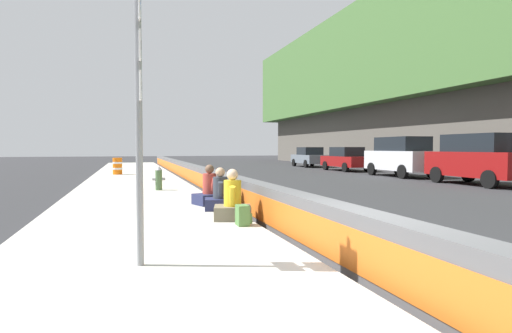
% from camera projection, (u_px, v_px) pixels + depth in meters
% --- Properties ---
extents(ground_plane, '(160.00, 160.00, 0.00)m').
position_uv_depth(ground_plane, '(364.00, 276.00, 5.42)').
color(ground_plane, '#2B2B2D').
rests_on(ground_plane, ground).
extents(sidewalk_strip, '(80.00, 4.40, 0.14)m').
position_uv_depth(sidewalk_strip, '(154.00, 291.00, 4.65)').
color(sidewalk_strip, '#B5B2A8').
rests_on(sidewalk_strip, ground_plane).
extents(jersey_barrier, '(76.00, 0.45, 0.85)m').
position_uv_depth(jersey_barrier, '(364.00, 244.00, 5.40)').
color(jersey_barrier, '#545456').
rests_on(jersey_barrier, ground_plane).
extents(route_sign_post, '(0.44, 0.09, 3.60)m').
position_uv_depth(route_sign_post, '(139.00, 103.00, 5.34)').
color(route_sign_post, gray).
rests_on(route_sign_post, sidewalk_strip).
extents(fire_hydrant, '(0.26, 0.46, 0.88)m').
position_uv_depth(fire_hydrant, '(159.00, 178.00, 15.05)').
color(fire_hydrant, '#47663D').
rests_on(fire_hydrant, sidewalk_strip).
extents(seated_person_foreground, '(0.82, 0.90, 1.08)m').
position_uv_depth(seated_person_foreground, '(233.00, 204.00, 8.90)').
color(seated_person_foreground, '#706651').
rests_on(seated_person_foreground, sidewalk_strip).
extents(seated_person_middle, '(0.76, 0.85, 1.04)m').
position_uv_depth(seated_person_middle, '(220.00, 197.00, 10.29)').
color(seated_person_middle, '#23284C').
rests_on(seated_person_middle, sidewalk_strip).
extents(seated_person_rear, '(0.87, 0.94, 1.07)m').
position_uv_depth(seated_person_rear, '(210.00, 192.00, 11.26)').
color(seated_person_rear, '#23284C').
rests_on(seated_person_rear, sidewalk_strip).
extents(backpack, '(0.32, 0.28, 0.40)m').
position_uv_depth(backpack, '(243.00, 215.00, 8.22)').
color(backpack, '#4C7A3D').
rests_on(backpack, sidewalk_strip).
extents(construction_barrel, '(0.54, 0.54, 0.95)m').
position_uv_depth(construction_barrel, '(117.00, 166.00, 23.88)').
color(construction_barrel, orange).
rests_on(construction_barrel, sidewalk_strip).
extents(parked_car_third, '(4.81, 2.09, 2.28)m').
position_uv_depth(parked_car_third, '(479.00, 158.00, 18.66)').
color(parked_car_third, maroon).
rests_on(parked_car_third, ground_plane).
extents(parked_car_fourth, '(4.84, 2.14, 2.28)m').
position_uv_depth(parked_car_fourth, '(401.00, 156.00, 24.07)').
color(parked_car_fourth, silver).
rests_on(parked_car_fourth, ground_plane).
extents(parked_car_midline, '(4.54, 2.02, 1.71)m').
position_uv_depth(parked_car_midline, '(346.00, 159.00, 30.10)').
color(parked_car_midline, maroon).
rests_on(parked_car_midline, ground_plane).
extents(parked_car_far, '(4.56, 2.07, 1.71)m').
position_uv_depth(parked_car_far, '(309.00, 157.00, 36.41)').
color(parked_car_far, slate).
rests_on(parked_car_far, ground_plane).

